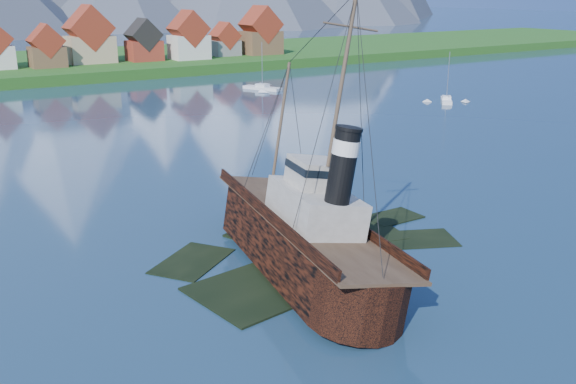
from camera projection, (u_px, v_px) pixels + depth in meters
ground at (308, 262)px, 59.78m from camera, size 1400.00×1400.00×0.00m
shoal at (310, 254)px, 62.53m from camera, size 31.71×21.24×1.14m
seawall at (19, 88)px, 165.58m from camera, size 600.00×2.50×2.00m
tugboat_wreck at (287, 231)px, 58.41m from camera, size 7.56×32.55×25.80m
sailboat_d at (446, 101)px, 145.37m from camera, size 7.44×7.73×11.71m
sailboat_e at (262, 89)px, 163.60m from camera, size 6.64×10.84×12.35m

